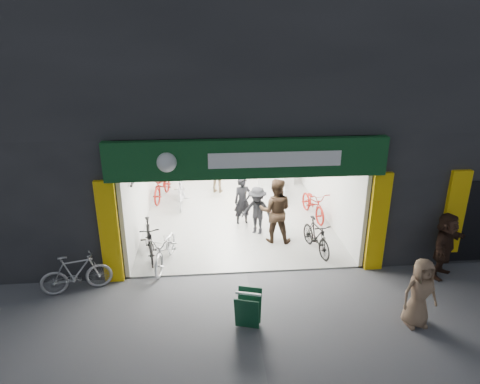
{
  "coord_description": "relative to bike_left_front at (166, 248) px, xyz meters",
  "views": [
    {
      "loc": [
        -0.99,
        -9.31,
        5.78
      ],
      "look_at": [
        -0.04,
        1.5,
        1.63
      ],
      "focal_mm": 32.0,
      "sensor_mm": 36.0,
      "label": 1
    }
  ],
  "objects": [
    {
      "name": "pedestrian_far",
      "position": [
        6.85,
        -1.12,
        0.36
      ],
      "size": [
        1.5,
        1.41,
        1.69
      ],
      "primitive_type": "imported",
      "rotation": [
        0.0,
        0.0,
        0.73
      ],
      "color": "#322017",
      "rests_on": "ground"
    },
    {
      "name": "bike_right_mid",
      "position": [
        4.54,
        2.61,
        0.01
      ],
      "size": [
        0.87,
        1.92,
        0.97
      ],
      "primitive_type": "imported",
      "rotation": [
        0.0,
        0.0,
        0.13
      ],
      "color": "#9A150E",
      "rests_on": "ground"
    },
    {
      "name": "customer_b",
      "position": [
        3.03,
        1.04,
        0.48
      ],
      "size": [
        1.06,
        0.9,
        1.92
      ],
      "primitive_type": "imported",
      "rotation": [
        0.0,
        0.0,
        2.94
      ],
      "color": "#362418",
      "rests_on": "ground"
    },
    {
      "name": "bike_left_midback",
      "position": [
        -0.46,
        4.69,
        0.04
      ],
      "size": [
        1.03,
        2.06,
        1.04
      ],
      "primitive_type": "imported",
      "rotation": [
        0.0,
        0.0,
        -0.18
      ],
      "color": "maroon",
      "rests_on": "ground"
    },
    {
      "name": "bike_right_back",
      "position": [
        3.84,
        4.56,
        0.08
      ],
      "size": [
        0.64,
        1.88,
        1.11
      ],
      "primitive_type": "imported",
      "rotation": [
        0.0,
        0.0,
        -0.06
      ],
      "color": "silver",
      "rests_on": "ground"
    },
    {
      "name": "sandwich_board",
      "position": [
        1.86,
        -2.64,
        -0.05
      ],
      "size": [
        0.62,
        0.63,
        0.77
      ],
      "rotation": [
        0.0,
        0.0,
        -0.28
      ],
      "color": "#0E3922",
      "rests_on": "ground"
    },
    {
      "name": "pedestrian_near",
      "position": [
        5.34,
        -2.89,
        0.28
      ],
      "size": [
        0.78,
        0.54,
        1.52
      ],
      "primitive_type": "imported",
      "rotation": [
        0.0,
        0.0,
        0.08
      ],
      "color": "#82644B",
      "rests_on": "ground"
    },
    {
      "name": "bike_left_back",
      "position": [
        0.24,
        4.06,
        0.12
      ],
      "size": [
        0.56,
        1.99,
        1.19
      ],
      "primitive_type": "imported",
      "rotation": [
        0.0,
        0.0,
        0.0
      ],
      "color": "#B8B8BD",
      "rests_on": "ground"
    },
    {
      "name": "customer_d",
      "position": [
        1.54,
        5.09,
        0.28
      ],
      "size": [
        0.96,
        0.62,
        1.52
      ],
      "primitive_type": "imported",
      "rotation": [
        0.0,
        0.0,
        2.84
      ],
      "color": "#967A57",
      "rests_on": "ground"
    },
    {
      "name": "customer_a",
      "position": [
        2.22,
        2.29,
        0.3
      ],
      "size": [
        0.63,
        0.49,
        1.55
      ],
      "primitive_type": "imported",
      "rotation": [
        0.0,
        0.0,
        0.22
      ],
      "color": "black",
      "rests_on": "ground"
    },
    {
      "name": "ground",
      "position": [
        2.04,
        -0.6,
        -0.48
      ],
      "size": [
        60.0,
        60.0,
        0.0
      ],
      "primitive_type": "plane",
      "color": "#56565B",
      "rests_on": "ground"
    },
    {
      "name": "building",
      "position": [
        2.95,
        4.39,
        3.84
      ],
      "size": [
        17.0,
        10.27,
        8.0
      ],
      "color": "#232326",
      "rests_on": "ground"
    },
    {
      "name": "bike_left_front",
      "position": [
        0.0,
        0.0,
        0.0
      ],
      "size": [
        0.97,
        1.91,
        0.96
      ],
      "primitive_type": "imported",
      "rotation": [
        0.0,
        0.0,
        -0.19
      ],
      "color": "silver",
      "rests_on": "ground"
    },
    {
      "name": "bike_right_front",
      "position": [
        4.05,
        0.33,
        0.0
      ],
      "size": [
        0.76,
        1.66,
        0.96
      ],
      "primitive_type": "imported",
      "rotation": [
        0.0,
        0.0,
        0.2
      ],
      "color": "black",
      "rests_on": "ground"
    },
    {
      "name": "bike_left_midfront",
      "position": [
        -0.46,
        0.43,
        0.05
      ],
      "size": [
        0.81,
        1.81,
        1.05
      ],
      "primitive_type": "imported",
      "rotation": [
        0.0,
        0.0,
        0.19
      ],
      "color": "black",
      "rests_on": "ground"
    },
    {
      "name": "parked_bike",
      "position": [
        -1.98,
        -1.04,
        0.01
      ],
      "size": [
        1.67,
        0.87,
        0.97
      ],
      "primitive_type": "imported",
      "rotation": [
        0.0,
        0.0,
        1.84
      ],
      "color": "#A2A2A6",
      "rests_on": "ground"
    },
    {
      "name": "customer_c",
      "position": [
        2.57,
        1.55,
        0.27
      ],
      "size": [
        1.12,
        0.98,
        1.51
      ],
      "primitive_type": "imported",
      "rotation": [
        0.0,
        0.0,
        -0.54
      ],
      "color": "black",
      "rests_on": "ground"
    }
  ]
}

